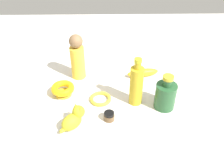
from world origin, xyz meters
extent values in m
plane|color=silver|center=(0.00, 0.00, 0.00)|extent=(2.00, 2.00, 0.00)
cylinder|color=brown|center=(-0.02, -0.17, 0.01)|extent=(0.05, 0.05, 0.03)
cylinder|color=gold|center=(-0.02, -0.17, 0.02)|extent=(0.04, 0.04, 0.00)
cylinder|color=black|center=(-0.02, -0.17, 0.03)|extent=(0.04, 0.04, 0.01)
ellipsoid|color=gold|center=(-0.17, -0.22, 0.03)|extent=(0.11, 0.11, 0.07)
sphere|color=gold|center=(-0.14, -0.19, 0.06)|extent=(0.05, 0.05, 0.05)
cone|color=gold|center=(-0.15, -0.18, 0.09)|extent=(0.02, 0.02, 0.02)
cone|color=gold|center=(-0.13, -0.20, 0.09)|extent=(0.02, 0.02, 0.02)
ellipsoid|color=gold|center=(-0.20, -0.25, 0.02)|extent=(0.04, 0.04, 0.02)
cylinder|color=yellow|center=(-0.17, 0.15, 0.09)|extent=(0.10, 0.10, 0.18)
sphere|color=olive|center=(-0.17, 0.15, 0.21)|extent=(0.07, 0.07, 0.07)
torus|color=yellow|center=(-0.06, -0.05, 0.01)|extent=(0.10, 0.10, 0.02)
cylinder|color=#25532D|center=(0.24, -0.09, 0.06)|extent=(0.09, 0.09, 0.12)
cylinder|color=#25532D|center=(0.24, -0.09, 0.14)|extent=(0.04, 0.04, 0.03)
cylinder|color=gold|center=(0.24, -0.09, 0.16)|extent=(0.05, 0.05, 0.02)
ellipsoid|color=gold|center=(0.17, 0.15, 0.02)|extent=(0.18, 0.07, 0.04)
cylinder|color=gold|center=(-0.24, 0.00, 0.01)|extent=(0.08, 0.08, 0.01)
torus|color=gold|center=(-0.24, 0.00, 0.04)|extent=(0.11, 0.11, 0.03)
cylinder|color=gold|center=(0.11, -0.06, 0.10)|extent=(0.06, 0.06, 0.19)
cylinder|color=gold|center=(0.11, -0.06, 0.21)|extent=(0.03, 0.03, 0.03)
cylinder|color=gold|center=(0.11, -0.06, 0.23)|extent=(0.03, 0.03, 0.02)
camera|label=1|loc=(-0.02, -0.96, 0.81)|focal=40.78mm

